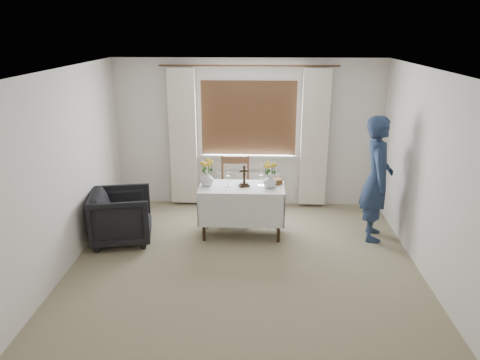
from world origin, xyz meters
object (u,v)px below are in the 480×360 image
Objects in this scene: wooden_chair at (235,191)px; person at (377,179)px; altar_table at (242,211)px; flower_vase_left at (207,179)px; wooden_cross at (244,176)px; flower_vase_right at (270,181)px; armchair at (122,216)px.

wooden_chair is 0.57× the size of person.
altar_table is at bearing -77.53° from wooden_chair.
flower_vase_left is at bearing -131.75° from wooden_chair.
wooden_cross reaches higher than altar_table.
wooden_cross is at bearing 7.36° from altar_table.
person is 2.44m from flower_vase_left.
wooden_chair is 0.81m from flower_vase_right.
altar_table is 2.00m from person.
altar_table is 0.52m from wooden_chair.
wooden_chair is (-0.12, 0.49, 0.14)m from altar_table.
altar_table is at bearing -2.86° from flower_vase_left.
flower_vase_right is (0.37, -0.03, -0.06)m from wooden_cross.
flower_vase_right reaches higher than armchair.
flower_vase_right is at bearing -3.41° from flower_vase_left.
person reaches higher than wooden_cross.
person is 8.95× the size of flower_vase_right.
wooden_chair reaches higher than armchair.
person is (2.05, -0.49, 0.39)m from wooden_chair.
altar_table is 0.68× the size of person.
wooden_cross is at bearing -92.15° from armchair.
wooden_cross is 0.55m from flower_vase_left.
armchair is (-1.72, -0.28, -0.00)m from altar_table.
wooden_cross is at bearing -2.22° from flower_vase_left.
flower_vase_left is (-0.51, 0.03, 0.49)m from altar_table.
person reaches higher than flower_vase_left.
person reaches higher than flower_vase_right.
armchair is 0.46× the size of person.
person reaches higher than altar_table.
wooden_chair is at bearing 84.57° from person.
altar_table is 1.74m from armchair.
flower_vase_right is (2.12, 0.26, 0.48)m from armchair.
armchair is at bearing -173.12° from flower_vase_right.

